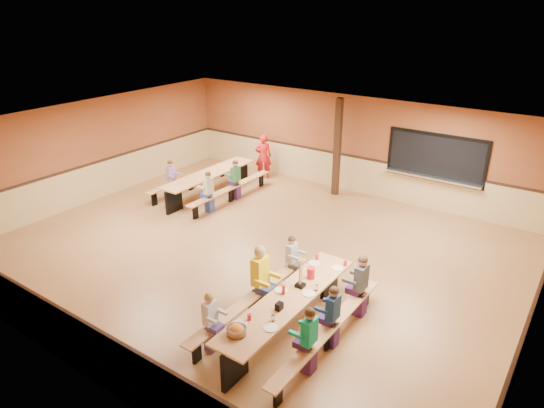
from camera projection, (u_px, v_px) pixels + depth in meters
The scene contains 23 objects.
ground at pixel (256, 251), 11.77m from camera, with size 12.00×12.00×0.00m, color brown.
room_envelope at pixel (256, 225), 11.50m from camera, with size 12.04×10.04×3.02m.
kitchen_pass_through at pixel (436, 160), 13.56m from camera, with size 2.78×0.28×1.38m.
structural_post at pixel (337, 148), 14.61m from camera, with size 0.18×0.18×3.00m, color black.
cafeteria_table_main at pixel (289, 307), 8.72m from camera, with size 1.91×3.70×0.74m.
cafeteria_table_second at pixel (210, 179), 14.89m from camera, with size 1.91×3.70×0.74m.
seated_child_white_left at pixel (211, 322), 8.25m from camera, with size 0.33×0.27×1.13m, color silver, non-canonical shape.
seated_adult_yellow at pixel (260, 279), 9.28m from camera, with size 0.45×0.37×1.38m, color yellow, non-canonical shape.
seated_child_grey_left at pixel (291, 261), 10.17m from camera, with size 0.33×0.27×1.13m, color #AFAFAF, non-canonical shape.
seated_child_teal_right at pixel (309, 341), 7.75m from camera, with size 0.37×0.30×1.20m, color #12A177, non-canonical shape.
seated_child_navy_right at pixel (333, 317), 8.34m from camera, with size 0.36×0.29×1.18m, color navy, non-canonical shape.
seated_child_char_right at pixel (361, 286), 9.17m from camera, with size 0.40×0.32×1.26m, color #44484D, non-canonical shape.
seated_child_purple_sec at pixel (171, 180), 14.69m from camera, with size 0.35×0.29×1.17m, color #926190, non-canonical shape.
seated_child_green_sec at pixel (236, 180), 14.61m from camera, with size 0.37×0.30×1.21m, color #337A4B, non-canonical shape.
seated_child_tan_sec at pixel (209, 192), 13.70m from camera, with size 0.36×0.29×1.19m, color #BAB795, non-canonical shape.
standing_woman at pixel (263, 156), 16.25m from camera, with size 0.56×0.36×1.52m, color #B41416.
punch_pitcher at pixel (311, 273), 9.19m from camera, with size 0.16×0.16×0.22m, color red.
chip_bowl at pixel (237, 330), 7.66m from camera, with size 0.32×0.32×0.15m, color orange, non-canonical shape.
napkin_dispenser at pixel (279, 306), 8.27m from camera, with size 0.10×0.14×0.13m, color black.
condiment_mustard at pixel (283, 289), 8.72m from camera, with size 0.06×0.06×0.17m, color yellow.
condiment_ketchup at pixel (284, 290), 8.70m from camera, with size 0.06×0.06×0.17m, color #B2140F.
table_paddle at pixel (300, 280), 8.90m from camera, with size 0.16×0.16×0.56m.
place_settings at pixel (289, 295), 8.61m from camera, with size 0.65×3.30×0.11m, color beige, non-canonical shape.
Camera 1 is at (6.26, -8.30, 5.65)m, focal length 32.00 mm.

